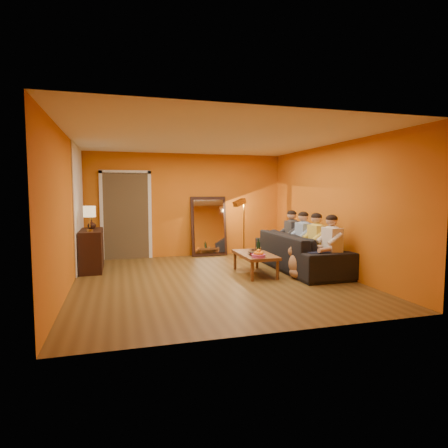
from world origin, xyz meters
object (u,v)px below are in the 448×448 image
object	(u,v)px
person_mid_left	(317,244)
person_mid_right	(304,240)
coffee_table	(255,264)
wine_bottle	(258,246)
floor_lamp	(244,229)
sofa	(300,251)
sideboard	(92,250)
table_lamp	(90,219)
tumbler	(258,250)
dog	(298,262)
person_far_left	(332,247)
laptop	(257,250)
vase	(92,224)
mirror_frame	(209,226)
person_far_right	(292,237)

from	to	relation	value
person_mid_left	person_mid_right	bearing A→B (deg)	90.00
coffee_table	wine_bottle	world-z (taller)	wine_bottle
wine_bottle	floor_lamp	bearing A→B (deg)	79.99
sofa	coffee_table	bearing A→B (deg)	98.75
sideboard	floor_lamp	size ratio (longest dim) A/B	0.82
table_lamp	sofa	bearing A→B (deg)	-11.23
person_mid_right	tumbler	xyz separation A→B (m)	(-1.09, -0.15, -0.14)
dog	person_far_left	xyz separation A→B (m)	(0.55, -0.30, 0.30)
sideboard	coffee_table	xyz separation A→B (m)	(3.16, -1.31, -0.21)
person_far_left	person_mid_right	world-z (taller)	same
laptop	vase	distance (m)	3.59
dog	mirror_frame	bearing A→B (deg)	100.70
table_lamp	sofa	distance (m)	4.38
person_far_right	person_mid_right	bearing A→B (deg)	-90.00
sideboard	dog	xyz separation A→B (m)	(3.82, -1.84, -0.11)
floor_lamp	person_far_left	size ratio (longest dim) A/B	1.18
person_mid_left	tumbler	world-z (taller)	person_mid_left
table_lamp	vase	world-z (taller)	table_lamp
wine_bottle	sofa	bearing A→B (deg)	11.85
person_far_right	tumbler	bearing A→B (deg)	-147.44
person_far_left	floor_lamp	bearing A→B (deg)	107.90
sideboard	person_far_left	world-z (taller)	person_far_left
person_mid_left	vase	xyz separation A→B (m)	(-4.37, 1.84, 0.33)
floor_lamp	vase	bearing A→B (deg)	167.76
person_far_right	tumbler	world-z (taller)	person_far_right
mirror_frame	laptop	bearing A→B (deg)	-74.91
laptop	floor_lamp	bearing A→B (deg)	70.40
sofa	tumbler	size ratio (longest dim) A/B	25.80
wine_bottle	mirror_frame	bearing A→B (deg)	99.76
floor_lamp	laptop	distance (m)	1.46
table_lamp	person_far_right	bearing A→B (deg)	-2.52
dog	tumbler	size ratio (longest dim) A/B	6.12
wine_bottle	vase	size ratio (longest dim) A/B	1.67
sofa	tumbler	xyz separation A→B (m)	(-0.96, -0.05, 0.08)
laptop	coffee_table	bearing A→B (deg)	-129.15
sideboard	tumbler	xyz separation A→B (m)	(3.28, -1.19, 0.04)
person_far_left	wine_bottle	size ratio (longest dim) A/B	3.94
table_lamp	tumbler	distance (m)	3.46
laptop	dog	bearing A→B (deg)	-73.29
person_mid_left	person_far_right	bearing A→B (deg)	90.00
sofa	laptop	distance (m)	0.92
coffee_table	person_mid_right	bearing A→B (deg)	13.07
person_mid_right	vase	size ratio (longest dim) A/B	6.57
table_lamp	coffee_table	size ratio (longest dim) A/B	0.42
dog	person_mid_right	size ratio (longest dim) A/B	0.51
table_lamp	coffee_table	distance (m)	3.44
dog	laptop	bearing A→B (deg)	109.88
sofa	tumbler	world-z (taller)	sofa
mirror_frame	table_lamp	size ratio (longest dim) A/B	2.98
sideboard	person_far_left	bearing A→B (deg)	-26.11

